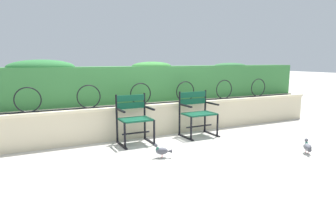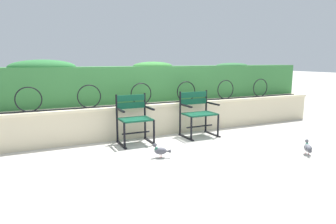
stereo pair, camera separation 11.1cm
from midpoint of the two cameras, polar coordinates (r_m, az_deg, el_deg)
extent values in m
plane|color=#BCB7AD|center=(5.37, 0.91, -5.90)|extent=(60.00, 60.00, 0.00)
cube|color=beige|center=(5.96, -2.19, -1.52)|extent=(7.95, 0.35, 0.57)
cube|color=beige|center=(5.90, -2.21, 1.42)|extent=(7.95, 0.41, 0.05)
cylinder|color=black|center=(5.83, -1.93, 1.68)|extent=(7.40, 0.02, 0.02)
torus|color=black|center=(5.34, -24.49, 2.18)|extent=(0.42, 0.02, 0.42)
torus|color=black|center=(5.44, -14.22, 2.89)|extent=(0.42, 0.02, 0.42)
torus|color=black|center=(5.70, -4.58, 3.47)|extent=(0.42, 0.02, 0.42)
torus|color=black|center=(6.11, 4.00, 3.91)|extent=(0.42, 0.02, 0.42)
torus|color=black|center=(6.63, 11.38, 4.21)|extent=(0.42, 0.02, 0.42)
torus|color=black|center=(7.25, 17.59, 4.41)|extent=(0.42, 0.02, 0.42)
cube|color=#387A3D|center=(6.24, -3.70, 5.40)|extent=(7.79, 0.47, 0.72)
ellipsoid|color=#31773B|center=(5.80, -22.25, 7.90)|extent=(1.15, 0.42, 0.27)
ellipsoid|color=#357735|center=(6.28, -2.37, 8.72)|extent=(0.87, 0.42, 0.19)
ellipsoid|color=#346E3C|center=(7.30, 12.55, 8.66)|extent=(0.85, 0.42, 0.12)
cube|color=#0F4C33|center=(5.12, -5.07, -1.67)|extent=(0.53, 0.13, 0.03)
cube|color=#0F4C33|center=(5.24, -5.59, -1.40)|extent=(0.53, 0.13, 0.03)
cube|color=#0F4C33|center=(5.37, -6.08, -1.14)|extent=(0.53, 0.13, 0.03)
cube|color=#0F4C33|center=(5.41, -6.52, 2.68)|extent=(0.53, 0.03, 0.11)
cube|color=#0F4C33|center=(5.43, -6.49, 1.26)|extent=(0.53, 0.03, 0.11)
cylinder|color=black|center=(5.56, -3.85, -0.80)|extent=(0.04, 0.04, 0.87)
cylinder|color=black|center=(5.21, -2.08, -3.90)|extent=(0.04, 0.04, 0.44)
cube|color=black|center=(5.44, -2.86, -5.60)|extent=(0.04, 0.52, 0.02)
cube|color=black|center=(5.31, -2.92, 0.74)|extent=(0.04, 0.40, 0.03)
cylinder|color=black|center=(5.39, -9.12, -1.25)|extent=(0.04, 0.04, 0.87)
cylinder|color=black|center=(5.03, -7.66, -4.49)|extent=(0.04, 0.04, 0.44)
cube|color=black|center=(5.26, -8.25, -6.21)|extent=(0.04, 0.52, 0.02)
cube|color=black|center=(5.13, -8.42, 0.33)|extent=(0.04, 0.40, 0.03)
cylinder|color=black|center=(5.30, -5.54, -3.97)|extent=(0.51, 0.03, 0.03)
cube|color=#0F4C33|center=(5.66, 7.37, -0.60)|extent=(0.60, 0.14, 0.03)
cube|color=#0F4C33|center=(5.77, 6.63, -0.38)|extent=(0.60, 0.14, 0.03)
cube|color=#0F4C33|center=(5.88, 5.91, -0.17)|extent=(0.60, 0.14, 0.03)
cube|color=#0F4C33|center=(5.92, 5.43, 3.31)|extent=(0.60, 0.04, 0.11)
cube|color=#0F4C33|center=(5.94, 5.41, 2.01)|extent=(0.60, 0.04, 0.11)
cylinder|color=black|center=(6.13, 7.76, 0.13)|extent=(0.04, 0.04, 0.86)
cylinder|color=black|center=(5.83, 10.07, -2.57)|extent=(0.04, 0.04, 0.44)
cube|color=black|center=(6.02, 8.94, -4.16)|extent=(0.05, 0.52, 0.02)
cube|color=black|center=(5.91, 9.10, 1.57)|extent=(0.04, 0.40, 0.03)
cylinder|color=black|center=(5.82, 2.87, -0.31)|extent=(0.04, 0.04, 0.86)
cylinder|color=black|center=(5.50, 5.03, -3.20)|extent=(0.04, 0.04, 0.44)
cube|color=black|center=(5.71, 4.01, -4.85)|extent=(0.05, 0.52, 0.02)
cube|color=black|center=(5.59, 4.08, 1.19)|extent=(0.04, 0.40, 0.03)
cylinder|color=black|center=(5.82, 6.58, -2.72)|extent=(0.57, 0.04, 0.03)
ellipsoid|color=#5B5B66|center=(4.56, -0.72, -7.43)|extent=(0.21, 0.17, 0.11)
cylinder|color=#2D6B56|center=(4.55, -1.56, -7.01)|extent=(0.07, 0.06, 0.06)
sphere|color=#494951|center=(4.53, -1.87, -6.35)|extent=(0.06, 0.06, 0.06)
cone|color=black|center=(4.54, -2.27, -6.41)|extent=(0.03, 0.02, 0.01)
cone|color=#404047|center=(4.56, 0.74, -7.48)|extent=(0.10, 0.09, 0.06)
ellipsoid|color=#4E4E56|center=(4.52, -0.58, -7.53)|extent=(0.14, 0.08, 0.07)
ellipsoid|color=#4E4E56|center=(4.60, -0.60, -7.22)|extent=(0.14, 0.08, 0.07)
cylinder|color=#C6515B|center=(4.57, -0.84, -8.46)|extent=(0.01, 0.01, 0.05)
cylinder|color=#C6515B|center=(4.60, -0.59, -8.32)|extent=(0.01, 0.01, 0.05)
ellipsoid|color=slate|center=(5.22, 25.61, -6.19)|extent=(0.20, 0.21, 0.11)
cylinder|color=#2D6B56|center=(5.27, 25.49, -5.62)|extent=(0.07, 0.08, 0.06)
sphere|color=#55555D|center=(5.28, 25.48, -4.99)|extent=(0.06, 0.06, 0.06)
cone|color=black|center=(5.31, 25.40, -4.95)|extent=(0.02, 0.03, 0.01)
cone|color=#4A4A52|center=(5.11, 25.88, -6.60)|extent=(0.10, 0.10, 0.06)
ellipsoid|color=#5B5B63|center=(5.20, 25.18, -6.16)|extent=(0.10, 0.12, 0.07)
ellipsoid|color=#5B5B63|center=(5.22, 26.09, -6.18)|extent=(0.10, 0.12, 0.07)
cylinder|color=#C6515B|center=(5.24, 25.33, -7.00)|extent=(0.01, 0.01, 0.05)
cylinder|color=#C6515B|center=(5.23, 25.76, -7.07)|extent=(0.01, 0.01, 0.05)
camera|label=1|loc=(0.06, -89.40, 0.10)|focal=32.01mm
camera|label=2|loc=(0.06, 90.60, -0.10)|focal=32.01mm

